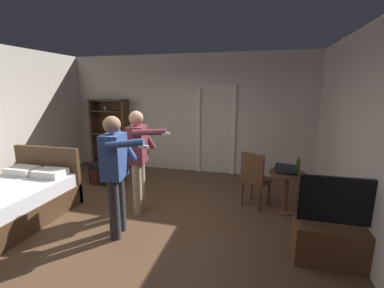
{
  "coord_description": "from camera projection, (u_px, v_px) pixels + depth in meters",
  "views": [
    {
      "loc": [
        1.7,
        -3.21,
        2.06
      ],
      "look_at": [
        0.79,
        0.38,
        1.26
      ],
      "focal_mm": 24.26,
      "sensor_mm": 36.0,
      "label": 1
    }
  ],
  "objects": [
    {
      "name": "ground_plane",
      "position": [
        135.0,
        228.0,
        3.89
      ],
      "size": [
        6.59,
        6.59,
        0.0
      ],
      "primitive_type": "plane",
      "color": "brown"
    },
    {
      "name": "wall_back",
      "position": [
        187.0,
        114.0,
        6.42
      ],
      "size": [
        6.23,
        0.12,
        2.86
      ],
      "primitive_type": "cube",
      "color": "silver",
      "rests_on": "ground_plane"
    },
    {
      "name": "wall_right",
      "position": [
        383.0,
        147.0,
        2.85
      ],
      "size": [
        0.12,
        6.11,
        2.86
      ],
      "primitive_type": "cube",
      "color": "silver",
      "rests_on": "ground_plane"
    },
    {
      "name": "doorway_frame",
      "position": [
        216.0,
        124.0,
        6.21
      ],
      "size": [
        0.93,
        0.08,
        2.13
      ],
      "color": "white",
      "rests_on": "ground_plane"
    },
    {
      "name": "bed",
      "position": [
        5.0,
        204.0,
        3.99
      ],
      "size": [
        1.34,
        2.05,
        1.02
      ],
      "color": "#4C331E",
      "rests_on": "ground_plane"
    },
    {
      "name": "bookshelf",
      "position": [
        111.0,
        131.0,
        6.79
      ],
      "size": [
        0.99,
        0.32,
        1.78
      ],
      "color": "#4C331E",
      "rests_on": "ground_plane"
    },
    {
      "name": "tv_flatscreen",
      "position": [
        338.0,
        239.0,
        3.06
      ],
      "size": [
        0.98,
        0.4,
        1.08
      ],
      "color": "brown",
      "rests_on": "ground_plane"
    },
    {
      "name": "side_table",
      "position": [
        286.0,
        186.0,
        4.32
      ],
      "size": [
        0.58,
        0.58,
        0.7
      ],
      "color": "brown",
      "rests_on": "ground_plane"
    },
    {
      "name": "laptop",
      "position": [
        286.0,
        170.0,
        4.23
      ],
      "size": [
        0.38,
        0.38,
        0.15
      ],
      "color": "black",
      "rests_on": "side_table"
    },
    {
      "name": "bottle_on_table",
      "position": [
        298.0,
        167.0,
        4.14
      ],
      "size": [
        0.06,
        0.06,
        0.28
      ],
      "color": "#395322",
      "rests_on": "side_table"
    },
    {
      "name": "wooden_chair",
      "position": [
        254.0,
        177.0,
        4.5
      ],
      "size": [
        0.57,
        0.57,
        0.99
      ],
      "color": "brown",
      "rests_on": "ground_plane"
    },
    {
      "name": "person_blue_shirt",
      "position": [
        116.0,
        169.0,
        3.54
      ],
      "size": [
        0.74,
        0.57,
        1.7
      ],
      "color": "#333338",
      "rests_on": "ground_plane"
    },
    {
      "name": "person_striped_shirt",
      "position": [
        139.0,
        155.0,
        4.27
      ],
      "size": [
        0.78,
        0.57,
        1.71
      ],
      "color": "tan",
      "rests_on": "ground_plane"
    },
    {
      "name": "suitcase_dark",
      "position": [
        103.0,
        173.0,
        5.71
      ],
      "size": [
        0.51,
        0.39,
        0.45
      ],
      "primitive_type": "cube",
      "rotation": [
        0.0,
        0.0,
        -0.08
      ],
      "color": "black",
      "rests_on": "ground_plane"
    },
    {
      "name": "suitcase_small",
      "position": [
        108.0,
        176.0,
        5.73
      ],
      "size": [
        0.67,
        0.45,
        0.33
      ],
      "primitive_type": "cube",
      "rotation": [
        0.0,
        0.0,
        0.09
      ],
      "color": "#4C1919",
      "rests_on": "ground_plane"
    }
  ]
}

